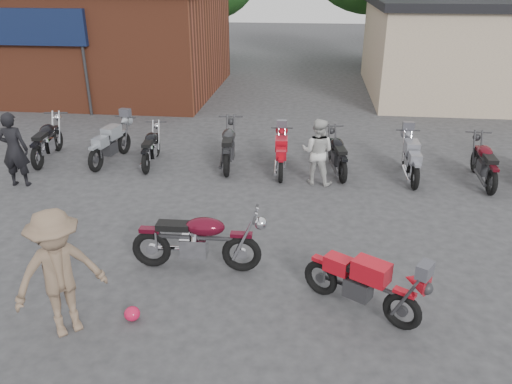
# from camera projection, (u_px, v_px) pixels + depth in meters

# --- Properties ---
(ground) EXTENTS (90.00, 90.00, 0.00)m
(ground) POSITION_uv_depth(u_px,v_px,m) (233.00, 286.00, 8.20)
(ground) COLOR #303032
(brick_building) EXTENTS (12.00, 8.00, 4.00)m
(brick_building) POSITION_uv_depth(u_px,v_px,m) (73.00, 42.00, 21.04)
(brick_building) COLOR brown
(brick_building) RESTS_ON ground
(stucco_building) EXTENTS (10.00, 8.00, 3.50)m
(stucco_building) POSITION_uv_depth(u_px,v_px,m) (497.00, 51.00, 20.21)
(stucco_building) COLOR tan
(stucco_building) RESTS_ON ground
(vintage_motorcycle) EXTENTS (2.18, 0.76, 1.26)m
(vintage_motorcycle) POSITION_uv_depth(u_px,v_px,m) (198.00, 237.00, 8.43)
(vintage_motorcycle) COLOR #4B0918
(vintage_motorcycle) RESTS_ON ground
(sportbike) EXTENTS (1.92, 1.51, 1.09)m
(sportbike) POSITION_uv_depth(u_px,v_px,m) (363.00, 281.00, 7.38)
(sportbike) COLOR red
(sportbike) RESTS_ON ground
(helmet) EXTENTS (0.27, 0.27, 0.22)m
(helmet) POSITION_uv_depth(u_px,v_px,m) (132.00, 314.00, 7.36)
(helmet) COLOR #C4153D
(helmet) RESTS_ON ground
(person_dark) EXTENTS (0.69, 0.48, 1.80)m
(person_dark) POSITION_uv_depth(u_px,v_px,m) (14.00, 150.00, 11.70)
(person_dark) COLOR black
(person_dark) RESTS_ON ground
(person_light) EXTENTS (0.91, 0.78, 1.61)m
(person_light) POSITION_uv_depth(u_px,v_px,m) (318.00, 152.00, 11.85)
(person_light) COLOR silver
(person_light) RESTS_ON ground
(person_tan) EXTENTS (1.40, 1.34, 1.92)m
(person_tan) POSITION_uv_depth(u_px,v_px,m) (59.00, 274.00, 6.81)
(person_tan) COLOR #775F49
(person_tan) RESTS_ON ground
(row_bike_0) EXTENTS (0.95, 2.13, 1.19)m
(row_bike_0) POSITION_uv_depth(u_px,v_px,m) (47.00, 138.00, 13.47)
(row_bike_0) COLOR black
(row_bike_0) RESTS_ON ground
(row_bike_1) EXTENTS (0.96, 2.05, 1.14)m
(row_bike_1) POSITION_uv_depth(u_px,v_px,m) (110.00, 141.00, 13.30)
(row_bike_1) COLOR #9399A1
(row_bike_1) RESTS_ON ground
(row_bike_2) EXTENTS (0.77, 1.86, 1.05)m
(row_bike_2) POSITION_uv_depth(u_px,v_px,m) (151.00, 145.00, 13.15)
(row_bike_2) COLOR black
(row_bike_2) RESTS_ON ground
(row_bike_3) EXTENTS (0.88, 2.15, 1.21)m
(row_bike_3) POSITION_uv_depth(u_px,v_px,m) (229.00, 144.00, 13.04)
(row_bike_3) COLOR #262628
(row_bike_3) RESTS_ON ground
(row_bike_4) EXTENTS (0.70, 1.84, 1.05)m
(row_bike_4) POSITION_uv_depth(u_px,v_px,m) (281.00, 153.00, 12.64)
(row_bike_4) COLOR #B60F1D
(row_bike_4) RESTS_ON ground
(row_bike_5) EXTENTS (0.93, 1.97, 1.10)m
(row_bike_5) POSITION_uv_depth(u_px,v_px,m) (338.00, 152.00, 12.62)
(row_bike_5) COLOR black
(row_bike_5) RESTS_ON ground
(row_bike_6) EXTENTS (0.64, 1.91, 1.10)m
(row_bike_6) POSITION_uv_depth(u_px,v_px,m) (411.00, 157.00, 12.25)
(row_bike_6) COLOR gray
(row_bike_6) RESTS_ON ground
(row_bike_7) EXTENTS (0.70, 1.98, 1.14)m
(row_bike_7) POSITION_uv_depth(u_px,v_px,m) (485.00, 160.00, 11.98)
(row_bike_7) COLOR #4E0913
(row_bike_7) RESTS_ON ground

